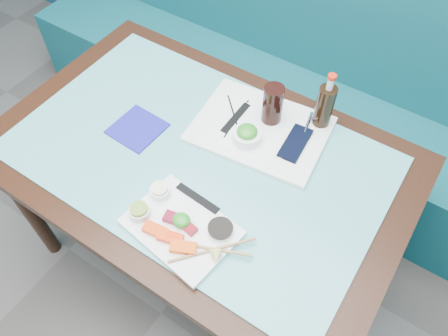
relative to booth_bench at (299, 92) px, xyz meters
The scene contains 34 objects.
booth_bench is the anchor object (origin of this frame).
dining_table 0.89m from the booth_bench, 90.00° to the right, with size 1.40×0.90×0.75m.
glass_top 0.92m from the booth_bench, 90.00° to the right, with size 1.22×0.76×0.01m, color #57ABAE.
sashimi_plate 1.17m from the booth_bench, 83.55° to the right, with size 0.31×0.22×0.02m, color white.
salmon_left 1.22m from the booth_bench, 86.32° to the right, with size 0.07×0.04×0.02m, color #FF400A.
salmon_mid 1.22m from the booth_bench, 83.83° to the right, with size 0.07×0.04×0.02m, color #FF2F0A.
salmon_right 1.23m from the booth_bench, 81.41° to the right, with size 0.07×0.04×0.02m, color #FF510A.
tuna_left 1.17m from the booth_bench, 85.07° to the right, with size 0.06×0.03×0.02m, color maroon.
tuna_right 1.18m from the booth_bench, 82.23° to the right, with size 0.05×0.03×0.02m, color maroon.
seaweed_garnish 1.17m from the booth_bench, 83.75° to the right, with size 0.06×0.05×0.03m, color #269121.
ramekin_wasabi 1.21m from the booth_bench, 90.05° to the right, with size 0.06×0.06×0.03m, color white.
wasabi_fill 1.21m from the booth_bench, 90.05° to the right, with size 0.05×0.05×0.01m, color olive.
ramekin_ginger 1.12m from the booth_bench, 89.77° to the right, with size 0.06×0.06×0.03m, color white.
ginger_fill 1.13m from the booth_bench, 89.77° to the right, with size 0.05×0.05×0.01m, color white.
soy_dish 1.15m from the booth_bench, 77.66° to the right, with size 0.07×0.07×0.01m, color silver.
soy_fill 1.15m from the booth_bench, 77.66° to the right, with size 0.07×0.07×0.01m, color black.
lemon_wedge 1.23m from the booth_bench, 76.57° to the right, with size 0.04×0.04×0.03m, color #F7E875.
chopstick_sleeve 1.08m from the booth_bench, 83.72° to the right, with size 0.16×0.02×0.00m, color black.
wooden_chopstick_a 1.21m from the booth_bench, 78.11° to the right, with size 0.01×0.01×0.25m, color #AA8A50.
wooden_chopstick_b 1.21m from the booth_bench, 77.62° to the right, with size 0.01×0.01×0.25m, color #A6784E.
serving_tray 0.76m from the booth_bench, 79.19° to the right, with size 0.45×0.34×0.02m, color white.
paper_placemat 0.76m from the booth_bench, 79.19° to the right, with size 0.34×0.24×0.00m, color white.
seaweed_bowl 0.83m from the booth_bench, 81.09° to the right, with size 0.10×0.10×0.04m, color white.
seaweed_salad 0.85m from the booth_bench, 81.09° to the right, with size 0.07×0.07×0.03m, color #2A8D20.
cola_glass 0.76m from the booth_bench, 77.26° to the right, with size 0.07×0.07×0.14m, color black.
navy_pouch 0.80m from the booth_bench, 68.06° to the right, with size 0.07×0.16×0.01m, color black.
fork 0.71m from the booth_bench, 64.78° to the right, with size 0.01×0.01×0.10m, color white.
black_chopstick_a 0.76m from the booth_bench, 88.00° to the right, with size 0.01×0.01×0.22m, color black.
black_chopstick_b 0.76m from the booth_bench, 87.29° to the right, with size 0.01×0.01×0.20m, color black.
tray_sleeve 0.76m from the booth_bench, 87.64° to the right, with size 0.03×0.16×0.00m, color black.
cola_bottle_body 0.74m from the booth_bench, 60.44° to the right, with size 0.06×0.06×0.17m, color black.
cola_bottle_neck 0.81m from the booth_bench, 60.44° to the right, with size 0.02×0.02×0.04m, color white.
cola_bottle_cap 0.84m from the booth_bench, 60.44° to the right, with size 0.03×0.03×0.01m, color red.
blue_napkin 0.98m from the booth_bench, 105.51° to the right, with size 0.16×0.16×0.01m, color navy.
Camera 1 is at (0.57, 0.74, 1.90)m, focal length 35.00 mm.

